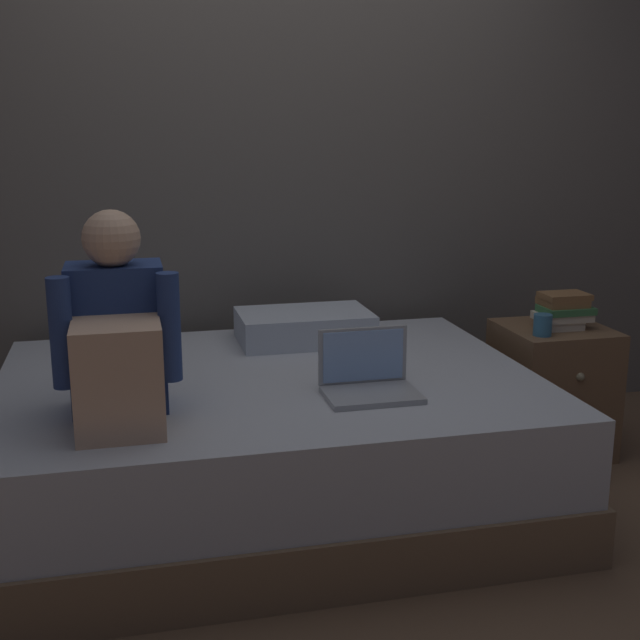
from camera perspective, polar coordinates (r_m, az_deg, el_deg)
The scene contains 9 objects.
ground_plane at distance 3.02m, azimuth 1.43°, elevation -14.57°, with size 8.00×8.00×0.00m, color brown.
wall_back at distance 3.84m, azimuth -3.18°, elevation 12.43°, with size 5.60×0.10×2.70m, color #605B56.
bed at distance 3.14m, azimuth -3.53°, elevation -8.37°, with size 2.00×1.50×0.51m.
nightstand at distance 3.75m, azimuth 15.82°, elevation -4.67°, with size 0.44×0.46×0.57m.
person_sitting at distance 2.62m, azimuth -13.96°, elevation -1.47°, with size 0.39×0.44×0.66m.
laptop at distance 2.83m, azimuth 3.38°, elevation -4.10°, with size 0.32×0.23×0.22m.
pillow at distance 3.50m, azimuth -1.10°, elevation -0.46°, with size 0.56×0.36×0.13m, color silver.
book_stack at distance 3.65m, azimuth 16.57°, elevation 0.65°, with size 0.23×0.17×0.15m.
mug at distance 3.50m, azimuth 15.25°, elevation -0.34°, with size 0.08×0.08×0.09m, color teal.
Camera 1 is at (-0.69, -2.57, 1.42)m, focal length 45.92 mm.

